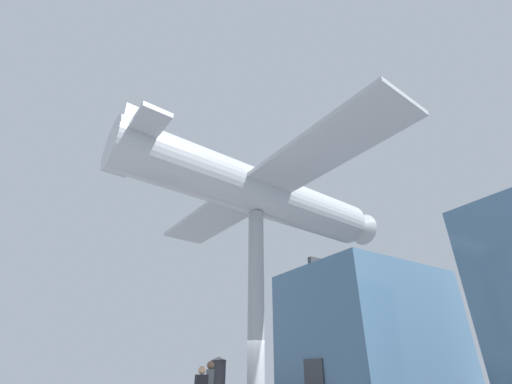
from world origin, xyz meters
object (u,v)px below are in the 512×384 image
object	(u,v)px
support_pylon_central	(256,304)
suspended_airplane	(261,194)
visitor_person	(209,384)
info_kiosk	(218,380)

from	to	relation	value
support_pylon_central	suspended_airplane	world-z (taller)	suspended_airplane
suspended_airplane	support_pylon_central	bearing A→B (deg)	-90.00
suspended_airplane	visitor_person	world-z (taller)	suspended_airplane
suspended_airplane	visitor_person	xyz separation A→B (m)	(-1.93, -1.14, -7.50)
support_pylon_central	visitor_person	world-z (taller)	support_pylon_central
visitor_person	info_kiosk	bearing A→B (deg)	163.79
visitor_person	info_kiosk	distance (m)	5.61
visitor_person	info_kiosk	xyz separation A→B (m)	(-4.89, 2.75, 0.05)
suspended_airplane	info_kiosk	distance (m)	10.22
info_kiosk	suspended_airplane	bearing A→B (deg)	-13.28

